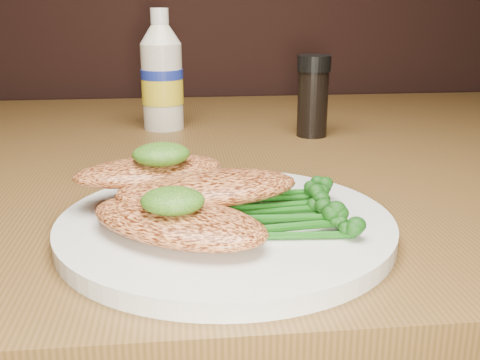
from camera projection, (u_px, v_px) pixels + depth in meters
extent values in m
cylinder|color=silver|center=(226.00, 225.00, 0.45)|extent=(0.26, 0.26, 0.01)
ellipsoid|color=#D47B43|center=(177.00, 221.00, 0.41)|extent=(0.16, 0.15, 0.02)
ellipsoid|color=#D47B43|center=(208.00, 188.00, 0.45)|extent=(0.16, 0.10, 0.02)
ellipsoid|color=#D47B43|center=(149.00, 171.00, 0.47)|extent=(0.14, 0.10, 0.02)
ellipsoid|color=black|center=(173.00, 201.00, 0.40)|extent=(0.06, 0.05, 0.02)
ellipsoid|color=black|center=(161.00, 154.00, 0.46)|extent=(0.05, 0.05, 0.02)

